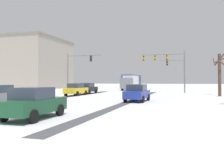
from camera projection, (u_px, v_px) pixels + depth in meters
name	position (u px, v px, depth m)	size (l,w,h in m)	color
wheel_track_left_lane	(134.00, 100.00, 25.05)	(0.90, 35.16, 0.01)	#4C4C51
wheel_track_right_lane	(55.00, 98.00, 27.63)	(0.86, 35.16, 0.01)	#4C4C51
wheel_track_center	(60.00, 98.00, 27.48)	(0.96, 35.16, 0.01)	#4C4C51
sidewalk_kerb_right	(202.00, 102.00, 21.68)	(4.00, 35.16, 0.12)	white
traffic_signal_near_left	(77.00, 66.00, 40.05)	(5.99, 0.38, 6.50)	slate
traffic_signal_far_right	(178.00, 69.00, 49.03)	(4.91, 0.39, 6.50)	slate
traffic_signal_near_right	(167.00, 63.00, 37.87)	(6.69, 0.38, 6.50)	slate
car_black_lead	(88.00, 88.00, 37.28)	(1.95, 4.16, 1.62)	black
car_yellow_cab_second	(76.00, 89.00, 32.47)	(1.98, 4.18, 1.62)	yellow
car_blue_third	(137.00, 93.00, 22.98)	(2.01, 4.19, 1.62)	#233899
car_dark_green_fifth	(34.00, 103.00, 12.54)	(1.86, 4.11, 1.62)	#194C2D
bus_oncoming	(132.00, 81.00, 59.61)	(2.84, 11.05, 3.38)	#284793
box_truck_delivery	(130.00, 82.00, 50.32)	(2.47, 7.46, 3.02)	slate
bare_tree_sidewalk_mid	(220.00, 73.00, 30.73)	(1.54, 1.62, 5.55)	#4C3828
office_building_far_left_block	(22.00, 64.00, 63.35)	(21.71, 17.74, 12.65)	#A89E8E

